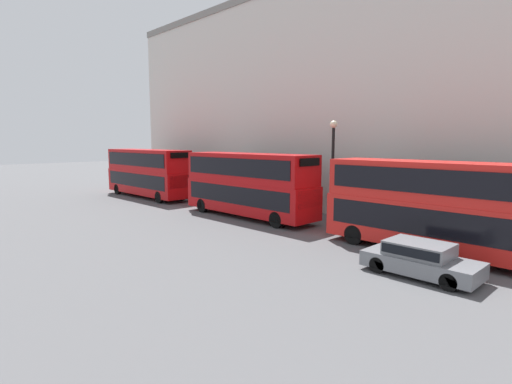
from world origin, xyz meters
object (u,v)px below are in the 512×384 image
(bus_third_in_queue, at_px, (147,171))
(car_dark_sedan, at_px, (420,258))
(bus_leading, at_px, (446,205))
(bus_second_in_queue, at_px, (248,182))

(bus_third_in_queue, xyz_separation_m, car_dark_sedan, (-3.40, -27.08, -1.72))
(bus_leading, height_order, bus_second_in_queue, bus_second_in_queue)
(bus_leading, bearing_deg, bus_second_in_queue, 90.00)
(car_dark_sedan, bearing_deg, bus_third_in_queue, 82.84)
(bus_second_in_queue, bearing_deg, car_dark_sedan, -104.23)
(bus_leading, xyz_separation_m, bus_second_in_queue, (-0.00, 13.00, 0.04))
(bus_leading, distance_m, bus_second_in_queue, 13.00)
(bus_second_in_queue, xyz_separation_m, car_dark_sedan, (-3.40, -13.41, -1.70))
(bus_leading, height_order, bus_third_in_queue, bus_third_in_queue)
(bus_leading, distance_m, car_dark_sedan, 3.80)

